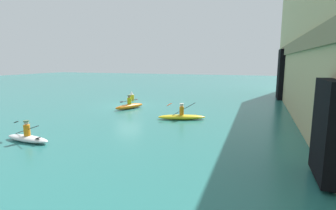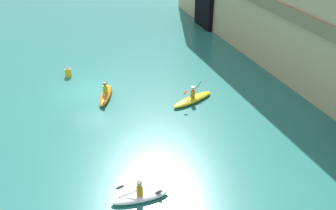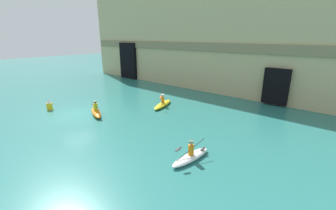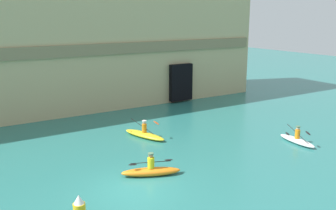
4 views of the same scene
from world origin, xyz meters
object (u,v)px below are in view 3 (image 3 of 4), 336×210
at_px(kayak_white, 191,156).
at_px(marker_buoy, 49,105).
at_px(kayak_yellow, 163,104).
at_px(kayak_orange, 96,112).

height_order(kayak_white, marker_buoy, kayak_white).
distance_m(kayak_yellow, kayak_orange, 6.16).
relative_size(kayak_white, kayak_yellow, 0.82).
xyz_separation_m(kayak_yellow, kayak_orange, (-2.63, -5.57, 0.05)).
height_order(kayak_orange, marker_buoy, kayak_orange).
bearing_deg(kayak_white, kayak_yellow, 55.99).
distance_m(kayak_white, marker_buoy, 14.88).
bearing_deg(kayak_orange, marker_buoy, 47.91).
distance_m(kayak_orange, marker_buoy, 4.89).
xyz_separation_m(kayak_white, kayak_yellow, (-7.73, 6.17, -0.00)).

